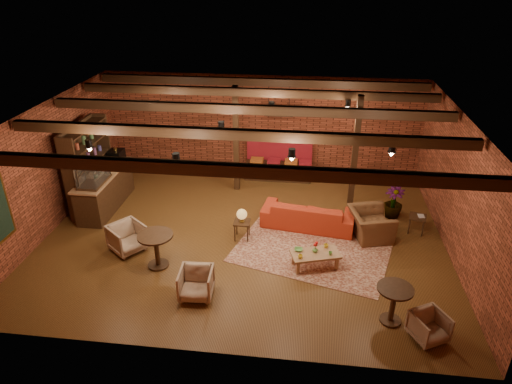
# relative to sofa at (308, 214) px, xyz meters

# --- Properties ---
(floor) EXTENTS (10.00, 10.00, 0.00)m
(floor) POSITION_rel_sofa_xyz_m (-1.61, -0.64, -0.35)
(floor) COLOR #38210E
(floor) RESTS_ON ground
(ceiling) EXTENTS (10.00, 8.00, 0.02)m
(ceiling) POSITION_rel_sofa_xyz_m (-1.61, -0.64, 2.85)
(ceiling) COLOR black
(ceiling) RESTS_ON wall_back
(wall_back) EXTENTS (10.00, 0.02, 3.20)m
(wall_back) POSITION_rel_sofa_xyz_m (-1.61, 3.36, 1.25)
(wall_back) COLOR brown
(wall_back) RESTS_ON ground
(wall_front) EXTENTS (10.00, 0.02, 3.20)m
(wall_front) POSITION_rel_sofa_xyz_m (-1.61, -4.64, 1.25)
(wall_front) COLOR brown
(wall_front) RESTS_ON ground
(wall_left) EXTENTS (0.02, 8.00, 3.20)m
(wall_left) POSITION_rel_sofa_xyz_m (-6.61, -0.64, 1.25)
(wall_left) COLOR brown
(wall_left) RESTS_ON ground
(wall_right) EXTENTS (0.02, 8.00, 3.20)m
(wall_right) POSITION_rel_sofa_xyz_m (3.39, -0.64, 1.25)
(wall_right) COLOR brown
(wall_right) RESTS_ON ground
(ceiling_beams) EXTENTS (9.80, 6.40, 0.22)m
(ceiling_beams) POSITION_rel_sofa_xyz_m (-1.61, -0.64, 2.73)
(ceiling_beams) COLOR black
(ceiling_beams) RESTS_ON ceiling
(ceiling_pipe) EXTENTS (9.60, 0.12, 0.12)m
(ceiling_pipe) POSITION_rel_sofa_xyz_m (-1.61, 0.96, 2.50)
(ceiling_pipe) COLOR black
(ceiling_pipe) RESTS_ON ceiling
(post_left) EXTENTS (0.16, 0.16, 3.20)m
(post_left) POSITION_rel_sofa_xyz_m (-2.21, 1.96, 1.25)
(post_left) COLOR black
(post_left) RESTS_ON ground
(post_right) EXTENTS (0.16, 0.16, 3.20)m
(post_right) POSITION_rel_sofa_xyz_m (1.19, 1.36, 1.25)
(post_right) COLOR black
(post_right) RESTS_ON ground
(service_counter) EXTENTS (0.80, 2.50, 1.60)m
(service_counter) POSITION_rel_sofa_xyz_m (-5.71, 0.36, 0.45)
(service_counter) COLOR black
(service_counter) RESTS_ON ground
(plant_counter) EXTENTS (0.35, 0.39, 0.30)m
(plant_counter) POSITION_rel_sofa_xyz_m (-5.61, 0.56, 0.87)
(plant_counter) COLOR #337F33
(plant_counter) RESTS_ON service_counter
(shelving_hutch) EXTENTS (0.52, 2.00, 2.40)m
(shelving_hutch) POSITION_rel_sofa_xyz_m (-6.11, 0.46, 0.85)
(shelving_hutch) COLOR black
(shelving_hutch) RESTS_ON ground
(banquette) EXTENTS (2.10, 0.70, 1.00)m
(banquette) POSITION_rel_sofa_xyz_m (-1.01, 2.91, 0.15)
(banquette) COLOR maroon
(banquette) RESTS_ON ground
(service_sign) EXTENTS (0.86, 0.06, 0.30)m
(service_sign) POSITION_rel_sofa_xyz_m (-1.01, 2.46, 2.00)
(service_sign) COLOR orange
(service_sign) RESTS_ON ceiling
(ceiling_spotlights) EXTENTS (6.40, 4.40, 0.28)m
(ceiling_spotlights) POSITION_rel_sofa_xyz_m (-1.61, -0.64, 2.51)
(ceiling_spotlights) COLOR black
(ceiling_spotlights) RESTS_ON ceiling
(rug) EXTENTS (4.20, 3.61, 0.01)m
(rug) POSITION_rel_sofa_xyz_m (0.16, -1.04, -0.34)
(rug) COLOR maroon
(rug) RESTS_ON floor
(sofa) EXTENTS (2.51, 1.28, 0.70)m
(sofa) POSITION_rel_sofa_xyz_m (0.00, 0.00, 0.00)
(sofa) COLOR #AB2D17
(sofa) RESTS_ON floor
(coffee_table) EXTENTS (1.21, 0.85, 0.63)m
(coffee_table) POSITION_rel_sofa_xyz_m (0.18, -1.81, -0.01)
(coffee_table) COLOR olive
(coffee_table) RESTS_ON floor
(side_table_lamp) EXTENTS (0.40, 0.40, 0.83)m
(side_table_lamp) POSITION_rel_sofa_xyz_m (-1.64, -0.82, 0.28)
(side_table_lamp) COLOR black
(side_table_lamp) RESTS_ON floor
(round_table_left) EXTENTS (0.80, 0.80, 0.84)m
(round_table_left) POSITION_rel_sofa_xyz_m (-3.39, -2.21, 0.21)
(round_table_left) COLOR black
(round_table_left) RESTS_ON floor
(armchair_a) EXTENTS (1.01, 1.02, 0.77)m
(armchair_a) POSITION_rel_sofa_xyz_m (-4.31, -1.67, 0.03)
(armchair_a) COLOR beige
(armchair_a) RESTS_ON floor
(armchair_b) EXTENTS (0.72, 0.67, 0.70)m
(armchair_b) POSITION_rel_sofa_xyz_m (-2.25, -3.14, -0.00)
(armchair_b) COLOR beige
(armchair_b) RESTS_ON floor
(armchair_right) EXTENTS (0.96, 1.25, 0.97)m
(armchair_right) POSITION_rel_sofa_xyz_m (1.57, -0.34, 0.13)
(armchair_right) COLOR brown
(armchair_right) RESTS_ON floor
(side_table_book) EXTENTS (0.51, 0.51, 0.49)m
(side_table_book) POSITION_rel_sofa_xyz_m (2.79, 0.03, 0.08)
(side_table_book) COLOR black
(side_table_book) RESTS_ON floor
(round_table_right) EXTENTS (0.69, 0.69, 0.81)m
(round_table_right) POSITION_rel_sofa_xyz_m (1.68, -3.43, 0.19)
(round_table_right) COLOR black
(round_table_right) RESTS_ON floor
(armchair_far) EXTENTS (0.79, 0.77, 0.61)m
(armchair_far) POSITION_rel_sofa_xyz_m (2.30, -3.80, -0.04)
(armchair_far) COLOR beige
(armchair_far) RESTS_ON floor
(plant_tall) EXTENTS (2.00, 2.00, 2.70)m
(plant_tall) POSITION_rel_sofa_xyz_m (2.29, 0.77, 1.00)
(plant_tall) COLOR #4C7F4C
(plant_tall) RESTS_ON floor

